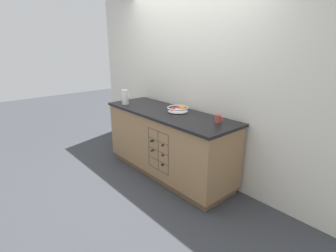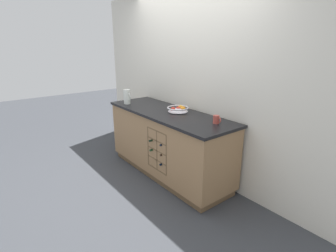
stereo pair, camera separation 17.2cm
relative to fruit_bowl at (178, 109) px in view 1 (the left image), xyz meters
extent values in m
plane|color=#383A3F|center=(-0.09, -0.10, -0.96)|extent=(14.00, 14.00, 0.00)
cube|color=silver|center=(-0.09, 0.29, 0.31)|extent=(4.42, 0.06, 2.55)
cube|color=brown|center=(-0.09, -0.10, -0.92)|extent=(1.96, 0.59, 0.09)
cube|color=#99724C|center=(-0.09, -0.10, -0.48)|extent=(2.02, 0.65, 0.80)
cube|color=black|center=(-0.09, -0.10, -0.06)|extent=(2.06, 0.69, 0.03)
cube|color=brown|center=(0.09, -0.33, -0.47)|extent=(0.40, 0.01, 0.54)
cube|color=brown|center=(-0.11, -0.38, -0.47)|extent=(0.02, 0.10, 0.54)
cube|color=brown|center=(0.29, -0.38, -0.47)|extent=(0.02, 0.10, 0.54)
cube|color=brown|center=(0.09, -0.38, -0.73)|extent=(0.40, 0.10, 0.02)
cube|color=brown|center=(0.09, -0.38, -0.60)|extent=(0.40, 0.10, 0.02)
cube|color=brown|center=(0.09, -0.38, -0.47)|extent=(0.40, 0.10, 0.02)
cube|color=brown|center=(0.09, -0.38, -0.33)|extent=(0.40, 0.10, 0.02)
cube|color=brown|center=(0.09, -0.38, -0.20)|extent=(0.40, 0.10, 0.02)
cube|color=brown|center=(0.09, -0.38, -0.47)|extent=(0.02, 0.10, 0.54)
cylinder|color=black|center=(0.19, -0.26, -0.62)|extent=(0.08, 0.21, 0.08)
cylinder|color=black|center=(0.19, -0.41, -0.62)|extent=(0.03, 0.09, 0.03)
cylinder|color=#19381E|center=(-0.01, -0.29, -0.49)|extent=(0.08, 0.19, 0.08)
cylinder|color=#19381E|center=(-0.01, -0.43, -0.49)|extent=(0.03, 0.08, 0.03)
cylinder|color=black|center=(0.19, -0.26, -0.49)|extent=(0.07, 0.20, 0.07)
cylinder|color=black|center=(0.19, -0.40, -0.49)|extent=(0.03, 0.09, 0.03)
cylinder|color=black|center=(-0.01, -0.29, -0.35)|extent=(0.07, 0.20, 0.07)
cylinder|color=black|center=(-0.01, -0.43, -0.35)|extent=(0.03, 0.09, 0.03)
cylinder|color=black|center=(0.19, -0.25, -0.36)|extent=(0.07, 0.22, 0.07)
cylinder|color=black|center=(0.19, -0.40, -0.36)|extent=(0.03, 0.09, 0.03)
cylinder|color=silver|center=(0.00, 0.00, -0.04)|extent=(0.13, 0.13, 0.01)
cone|color=silver|center=(0.00, 0.00, 0.00)|extent=(0.27, 0.27, 0.06)
torus|color=silver|center=(0.00, 0.00, 0.02)|extent=(0.29, 0.29, 0.02)
sphere|color=red|center=(0.00, 0.00, 0.00)|extent=(0.07, 0.07, 0.07)
sphere|color=gold|center=(-0.02, 0.06, 0.00)|extent=(0.07, 0.07, 0.07)
sphere|color=red|center=(-0.03, -0.06, 0.00)|extent=(0.07, 0.07, 0.07)
sphere|color=orange|center=(0.04, 0.05, 0.00)|extent=(0.07, 0.07, 0.07)
cylinder|color=silver|center=(-0.86, -0.29, 0.07)|extent=(0.10, 0.10, 0.22)
torus|color=silver|center=(-0.86, -0.29, 0.17)|extent=(0.11, 0.11, 0.01)
torus|color=silver|center=(-0.80, -0.29, 0.08)|extent=(0.11, 0.01, 0.11)
cylinder|color=#B7473D|center=(0.66, 0.02, 0.00)|extent=(0.07, 0.07, 0.09)
torus|color=#B7473D|center=(0.70, 0.02, 0.01)|extent=(0.07, 0.01, 0.07)
camera|label=1|loc=(2.50, -2.34, 0.86)|focal=28.00mm
camera|label=2|loc=(2.61, -2.21, 0.86)|focal=28.00mm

